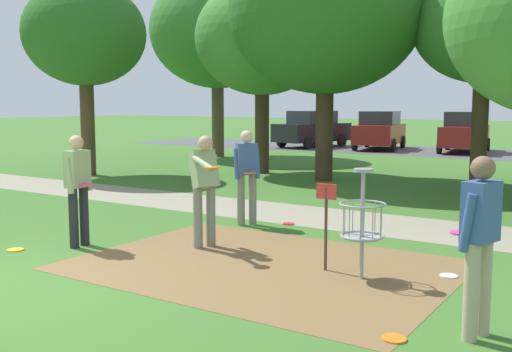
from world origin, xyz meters
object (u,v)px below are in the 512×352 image
(frisbee_mid_grass, at_px, (394,339))
(tree_mid_right, at_px, (217,31))
(player_foreground_watching, at_px, (247,172))
(tree_far_center, at_px, (326,11))
(frisbee_near_basket, at_px, (288,224))
(player_throwing, at_px, (204,183))
(tree_far_right, at_px, (85,35))
(frisbee_by_tee, at_px, (449,276))
(parked_car_center_left, at_px, (380,130))
(disc_golf_basket, at_px, (358,219))
(parked_car_center_right, at_px, (465,132))
(frisbee_far_right, at_px, (15,250))
(player_waiting_left, at_px, (78,184))
(tree_mid_left, at_px, (484,23))
(tree_near_left, at_px, (262,38))
(parked_car_leftmost, at_px, (312,129))
(player_waiting_right, at_px, (480,236))

(frisbee_mid_grass, height_order, tree_mid_right, tree_mid_right)
(player_foreground_watching, relative_size, tree_far_center, 0.24)
(player_foreground_watching, xyz_separation_m, frisbee_near_basket, (0.60, 0.47, -0.96))
(player_throwing, relative_size, tree_far_right, 0.29)
(frisbee_by_tee, height_order, parked_car_center_left, parked_car_center_left)
(disc_golf_basket, relative_size, parked_car_center_right, 0.32)
(player_foreground_watching, relative_size, frisbee_mid_grass, 7.28)
(tree_far_right, distance_m, parked_car_center_right, 17.39)
(tree_far_center, bearing_deg, parked_car_center_left, 104.44)
(player_throwing, bearing_deg, frisbee_far_right, -142.88)
(tree_far_right, bearing_deg, frisbee_near_basket, -19.85)
(player_throwing, distance_m, frisbee_far_right, 2.99)
(frisbee_by_tee, height_order, tree_mid_right, tree_mid_right)
(player_foreground_watching, height_order, player_throwing, same)
(player_waiting_left, height_order, frisbee_near_basket, player_waiting_left)
(tree_mid_left, bearing_deg, frisbee_far_right, -109.91)
(tree_mid_left, relative_size, tree_far_right, 1.01)
(frisbee_near_basket, relative_size, frisbee_far_right, 0.86)
(disc_golf_basket, relative_size, tree_mid_left, 0.24)
(frisbee_near_basket, relative_size, tree_near_left, 0.04)
(frisbee_far_right, xyz_separation_m, tree_near_left, (-2.39, 10.59, 4.19))
(tree_near_left, distance_m, tree_far_right, 5.38)
(player_foreground_watching, xyz_separation_m, parked_car_leftmost, (-8.35, 18.33, -0.05))
(frisbee_by_tee, distance_m, tree_near_left, 12.48)
(frisbee_near_basket, height_order, frisbee_by_tee, same)
(player_throwing, distance_m, parked_car_center_left, 21.15)
(frisbee_by_tee, distance_m, tree_far_center, 10.74)
(frisbee_by_tee, relative_size, tree_mid_left, 0.04)
(disc_golf_basket, distance_m, frisbee_far_right, 5.13)
(player_waiting_right, relative_size, tree_near_left, 0.29)
(disc_golf_basket, height_order, tree_far_right, tree_far_right)
(frisbee_by_tee, relative_size, tree_far_center, 0.03)
(frisbee_far_right, xyz_separation_m, parked_car_leftmost, (-6.51, 21.80, 0.91))
(tree_far_right, bearing_deg, disc_golf_basket, -26.55)
(frisbee_mid_grass, distance_m, tree_mid_left, 12.33)
(frisbee_near_basket, height_order, parked_car_center_right, parked_car_center_right)
(frisbee_far_right, bearing_deg, tree_near_left, 102.71)
(frisbee_far_right, bearing_deg, player_waiting_right, 2.54)
(player_waiting_right, bearing_deg, frisbee_mid_grass, -142.35)
(parked_car_center_right, bearing_deg, parked_car_center_left, -174.77)
(tree_far_right, bearing_deg, frisbee_far_right, -47.66)
(tree_mid_right, bearing_deg, player_foreground_watching, -51.14)
(tree_mid_right, xyz_separation_m, tree_far_right, (0.54, -7.37, -0.89))
(frisbee_far_right, bearing_deg, player_foreground_watching, 62.06)
(player_throwing, distance_m, frisbee_mid_grass, 4.27)
(player_foreground_watching, distance_m, tree_mid_left, 8.73)
(frisbee_by_tee, height_order, tree_near_left, tree_near_left)
(frisbee_far_right, xyz_separation_m, parked_car_center_right, (0.89, 22.55, 0.91))
(tree_far_center, height_order, parked_car_center_right, tree_far_center)
(tree_mid_right, relative_size, parked_car_leftmost, 1.66)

